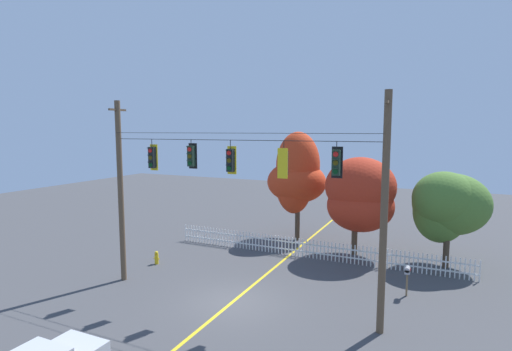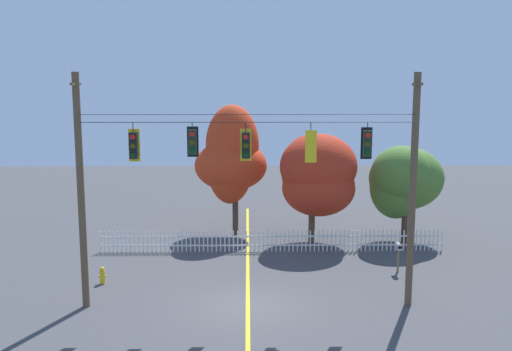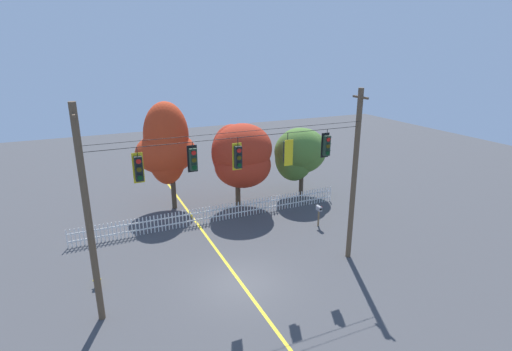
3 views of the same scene
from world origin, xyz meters
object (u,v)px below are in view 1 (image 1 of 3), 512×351
Objects in this scene: traffic_signal_northbound_primary at (231,160)px; roadside_mailbox at (407,272)px; traffic_signal_southbound_primary at (336,163)px; traffic_signal_northbound_secondary at (191,156)px; traffic_signal_westbound_side at (152,157)px; fire_hydrant at (157,258)px; autumn_oak_far_east at (446,205)px; traffic_signal_eastbound_side at (284,163)px; autumn_maple_near_fence at (296,176)px; autumn_maple_mid at (359,194)px.

roadside_mailbox is (7.06, 3.98, -5.23)m from traffic_signal_northbound_primary.
traffic_signal_northbound_secondary is at bearing -180.00° from traffic_signal_southbound_primary.
fire_hydrant is (-2.09, 2.62, -5.99)m from traffic_signal_westbound_side.
traffic_signal_northbound_secondary is 1.74× the size of fire_hydrant.
autumn_oak_far_east is at bearing 74.03° from roadside_mailbox.
traffic_signal_eastbound_side is 2.15m from traffic_signal_southbound_primary.
autumn_maple_near_fence is at bearing 137.87° from roadside_mailbox.
traffic_signal_eastbound_side is at bearing -0.46° from traffic_signal_northbound_primary.
roadside_mailbox is (11.29, 3.98, -5.23)m from traffic_signal_westbound_side.
traffic_signal_northbound_primary reaches higher than roadside_mailbox.
traffic_signal_northbound_primary is 0.27× the size of autumn_oak_far_east.
autumn_oak_far_east is 7.12× the size of fire_hydrant.
traffic_signal_southbound_primary is 12.59m from autumn_maple_near_fence.
traffic_signal_northbound_primary is 1.06× the size of roadside_mailbox.
traffic_signal_southbound_primary is at bearing 0.00° from traffic_signal_northbound_primary.
roadside_mailbox reaches higher than fire_hydrant.
autumn_oak_far_east is at bearing -10.77° from autumn_maple_near_fence.
traffic_signal_northbound_primary is at bearing -85.49° from autumn_maple_near_fence.
traffic_signal_westbound_side is 2.22m from traffic_signal_northbound_secondary.
autumn_oak_far_east is at bearing 24.30° from fire_hydrant.
traffic_signal_northbound_primary is 0.24× the size of autumn_maple_mid.
traffic_signal_northbound_secondary and traffic_signal_northbound_primary have the same top height.
roadside_mailbox is at bearing -57.98° from autumn_maple_mid.
fire_hydrant is (-4.31, 2.62, -6.12)m from traffic_signal_northbound_secondary.
autumn_maple_mid is at bearing 81.60° from traffic_signal_eastbound_side.
traffic_signal_northbound_secondary is 11.40m from autumn_maple_near_fence.
traffic_signal_northbound_secondary is 0.93× the size of traffic_signal_southbound_primary.
autumn_oak_far_east is 16.67m from fire_hydrant.
traffic_signal_southbound_primary is (2.15, 0.02, 0.09)m from traffic_signal_eastbound_side.
traffic_signal_westbound_side is at bearing -131.22° from autumn_maple_mid.
autumn_maple_mid reaches higher than fire_hydrant.
traffic_signal_northbound_secondary is at bearing -122.38° from autumn_maple_mid.
traffic_signal_northbound_primary is 13.03m from autumn_oak_far_east.
traffic_signal_southbound_primary is at bearing -13.50° from fire_hydrant.
traffic_signal_eastbound_side is (4.46, -0.02, -0.16)m from traffic_signal_northbound_secondary.
autumn_maple_near_fence is at bearing 84.22° from traffic_signal_northbound_secondary.
autumn_oak_far_east is at bearing 66.84° from traffic_signal_southbound_primary.
traffic_signal_southbound_primary is at bearing 0.52° from traffic_signal_eastbound_side.
traffic_signal_northbound_secondary is 0.95× the size of roadside_mailbox.
traffic_signal_southbound_primary is 1.87× the size of fire_hydrant.
traffic_signal_northbound_primary is at bearing -150.60° from roadside_mailbox.
traffic_signal_northbound_primary is at bearing -112.54° from autumn_maple_mid.
traffic_signal_northbound_secondary is at bearing -31.33° from fire_hydrant.
roadside_mailbox is (2.46, 3.98, -5.29)m from traffic_signal_southbound_primary.
traffic_signal_northbound_secondary and traffic_signal_southbound_primary have the same top height.
autumn_maple_near_fence reaches higher than traffic_signal_northbound_secondary.
traffic_signal_eastbound_side is at bearing -73.41° from autumn_maple_near_fence.
traffic_signal_northbound_primary reaches higher than autumn_oak_far_east.
fire_hydrant is (-6.32, 2.62, -5.99)m from traffic_signal_northbound_primary.
autumn_maple_mid is 8.00× the size of fire_hydrant.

